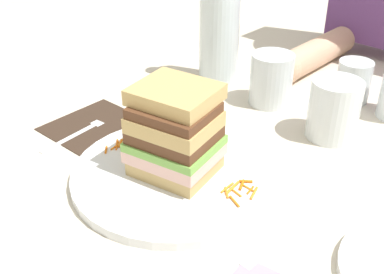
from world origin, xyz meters
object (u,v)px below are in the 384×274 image
at_px(empty_tumbler_2, 353,81).
at_px(juice_glass, 333,113).
at_px(water_bottle, 220,20).
at_px(knife, 291,227).
at_px(napkin_dark, 94,125).
at_px(main_plate, 178,173).
at_px(sandwich, 177,131).
at_px(empty_tumbler_1, 271,79).
at_px(fork, 84,129).

bearing_deg(empty_tumbler_2, juice_glass, -75.34).
bearing_deg(water_bottle, juice_glass, -8.79).
bearing_deg(knife, juice_glass, 108.31).
distance_m(napkin_dark, knife, 0.39).
xyz_separation_m(juice_glass, water_bottle, (-0.28, 0.04, 0.08)).
relative_size(main_plate, sandwich, 2.26).
relative_size(napkin_dark, knife, 0.75).
height_order(knife, empty_tumbler_2, empty_tumbler_2).
relative_size(napkin_dark, empty_tumbler_1, 1.58).
bearing_deg(empty_tumbler_1, fork, -119.23).
relative_size(fork, empty_tumbler_1, 1.75).
distance_m(main_plate, empty_tumbler_2, 0.40).
height_order(water_bottle, empty_tumbler_1, water_bottle).
relative_size(juice_glass, empty_tumbler_1, 1.03).
relative_size(main_plate, water_bottle, 1.05).
relative_size(sandwich, juice_glass, 1.34).
bearing_deg(napkin_dark, fork, -84.68).
distance_m(main_plate, napkin_dark, 0.21).
height_order(fork, empty_tumbler_2, empty_tumbler_2).
xyz_separation_m(sandwich, fork, (-0.21, -0.01, -0.07)).
bearing_deg(napkin_dark, water_bottle, 83.14).
xyz_separation_m(sandwich, empty_tumbler_2, (0.07, 0.40, -0.04)).
xyz_separation_m(water_bottle, empty_tumbler_2, (0.24, 0.10, -0.09)).
xyz_separation_m(fork, empty_tumbler_2, (0.27, 0.41, 0.03)).
height_order(main_plate, sandwich, sandwich).
distance_m(sandwich, fork, 0.22).
bearing_deg(empty_tumbler_1, napkin_dark, -121.47).
relative_size(fork, water_bottle, 0.59).
relative_size(fork, empty_tumbler_2, 2.17).
relative_size(juice_glass, water_bottle, 0.35).
distance_m(sandwich, empty_tumbler_2, 0.40).
bearing_deg(juice_glass, empty_tumbler_1, 167.47).
bearing_deg(fork, empty_tumbler_1, 60.77).
xyz_separation_m(main_plate, napkin_dark, (-0.21, 0.01, -0.01)).
bearing_deg(fork, empty_tumbler_2, 56.48).
bearing_deg(empty_tumbler_1, water_bottle, 175.28).
relative_size(empty_tumbler_1, empty_tumbler_2, 1.24).
bearing_deg(empty_tumbler_2, knife, -73.06).
xyz_separation_m(fork, water_bottle, (0.03, 0.31, 0.12)).
distance_m(main_plate, empty_tumbler_1, 0.29).
distance_m(juice_glass, empty_tumbler_1, 0.15).
bearing_deg(main_plate, sandwich, 137.91).
relative_size(sandwich, knife, 0.66).
height_order(fork, knife, fork).
bearing_deg(empty_tumbler_2, napkin_dark, -125.20).
xyz_separation_m(sandwich, empty_tumbler_1, (-0.04, 0.28, -0.03)).
bearing_deg(juice_glass, empty_tumbler_2, 104.66).
bearing_deg(empty_tumbler_2, main_plate, -99.28).
bearing_deg(napkin_dark, main_plate, -2.45).
distance_m(napkin_dark, water_bottle, 0.31).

